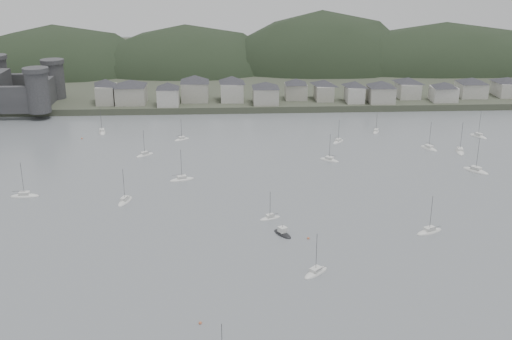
{
  "coord_description": "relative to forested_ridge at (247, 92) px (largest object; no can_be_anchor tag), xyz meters",
  "views": [
    {
      "loc": [
        -9.74,
        -108.84,
        71.27
      ],
      "look_at": [
        0.0,
        75.0,
        6.0
      ],
      "focal_mm": 43.51,
      "sensor_mm": 36.0,
      "label": 1
    }
  ],
  "objects": [
    {
      "name": "mooring_buoys",
      "position": [
        -7.32,
        -229.99,
        11.43
      ],
      "size": [
        171.48,
        146.09,
        0.7
      ],
      "color": "#CB6A43",
      "rests_on": "ground"
    },
    {
      "name": "ground",
      "position": [
        -4.83,
        -269.4,
        11.28
      ],
      "size": [
        900.0,
        900.0,
        0.0
      ],
      "primitive_type": "plane",
      "color": "slate",
      "rests_on": "ground"
    },
    {
      "name": "far_shore_land",
      "position": [
        -4.83,
        25.6,
        12.78
      ],
      "size": [
        900.0,
        250.0,
        3.0
      ],
      "primitive_type": "cube",
      "color": "#383D2D",
      "rests_on": "ground"
    },
    {
      "name": "forested_ridge",
      "position": [
        0.0,
        0.0,
        0.0
      ],
      "size": [
        851.55,
        103.94,
        102.57
      ],
      "color": "black",
      "rests_on": "ground"
    },
    {
      "name": "motor_launch_far",
      "position": [
        0.4,
        -229.18,
        11.59
      ],
      "size": [
        5.59,
        7.14,
        3.65
      ],
      "rotation": [
        0.0,
        0.0,
        3.67
      ],
      "color": "black",
      "rests_on": "ground"
    },
    {
      "name": "waterfront_town",
      "position": [
        45.75,
        -86.06,
        19.95
      ],
      "size": [
        451.48,
        28.46,
        12.92
      ],
      "color": "#9E9C90",
      "rests_on": "far_shore_land"
    },
    {
      "name": "moored_fleet",
      "position": [
        -8.51,
        -200.18,
        11.46
      ],
      "size": [
        237.02,
        162.63,
        13.12
      ],
      "color": "silver",
      "rests_on": "ground"
    }
  ]
}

